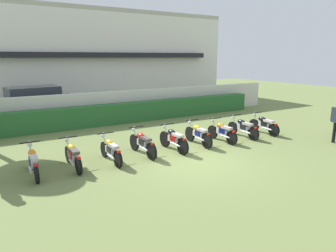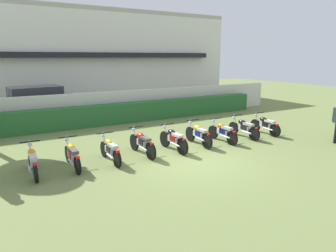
# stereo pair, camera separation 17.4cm
# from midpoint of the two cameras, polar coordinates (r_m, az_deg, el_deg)

# --- Properties ---
(ground) EXTENTS (60.00, 60.00, 0.00)m
(ground) POSITION_cam_midpoint_polar(r_m,az_deg,el_deg) (10.43, 5.54, -6.76)
(ground) COLOR olive
(building) EXTENTS (23.69, 6.50, 6.92)m
(building) POSITION_cam_midpoint_polar(r_m,az_deg,el_deg) (24.84, -16.95, 12.32)
(building) COLOR white
(building) RESTS_ON ground
(compound_wall) EXTENTS (22.51, 0.30, 1.66)m
(compound_wall) POSITION_cam_midpoint_polar(r_m,az_deg,el_deg) (17.03, -9.84, 3.72)
(compound_wall) COLOR silver
(compound_wall) RESTS_ON ground
(hedge_row) EXTENTS (18.01, 0.70, 1.07)m
(hedge_row) POSITION_cam_midpoint_polar(r_m,az_deg,el_deg) (16.43, -8.96, 2.38)
(hedge_row) COLOR #28602D
(hedge_row) RESTS_ON ground
(parked_car) EXTENTS (4.72, 2.59, 1.89)m
(parked_car) POSITION_cam_midpoint_polar(r_m,az_deg,el_deg) (18.79, -23.05, 4.07)
(parked_car) COLOR navy
(parked_car) RESTS_ON ground
(motorcycle_in_row_0) EXTENTS (0.60, 1.89, 0.95)m
(motorcycle_in_row_0) POSITION_cam_midpoint_polar(r_m,az_deg,el_deg) (9.99, -23.85, -6.10)
(motorcycle_in_row_0) COLOR black
(motorcycle_in_row_0) RESTS_ON ground
(motorcycle_in_row_1) EXTENTS (0.60, 1.87, 0.94)m
(motorcycle_in_row_1) POSITION_cam_midpoint_polar(r_m,az_deg,el_deg) (10.17, -17.28, -5.24)
(motorcycle_in_row_1) COLOR black
(motorcycle_in_row_1) RESTS_ON ground
(motorcycle_in_row_2) EXTENTS (0.60, 1.82, 0.94)m
(motorcycle_in_row_2) POSITION_cam_midpoint_polar(r_m,az_deg,el_deg) (10.41, -10.47, -4.43)
(motorcycle_in_row_2) COLOR black
(motorcycle_in_row_2) RESTS_ON ground
(motorcycle_in_row_3) EXTENTS (0.60, 1.96, 0.97)m
(motorcycle_in_row_3) POSITION_cam_midpoint_polar(r_m,az_deg,el_deg) (11.00, -4.48, -3.20)
(motorcycle_in_row_3) COLOR black
(motorcycle_in_row_3) RESTS_ON ground
(motorcycle_in_row_4) EXTENTS (0.60, 1.86, 0.98)m
(motorcycle_in_row_4) POSITION_cam_midpoint_polar(r_m,az_deg,el_deg) (11.43, 1.46, -2.52)
(motorcycle_in_row_4) COLOR black
(motorcycle_in_row_4) RESTS_ON ground
(motorcycle_in_row_5) EXTENTS (0.60, 1.88, 0.97)m
(motorcycle_in_row_5) POSITION_cam_midpoint_polar(r_m,az_deg,el_deg) (12.25, 6.21, -1.54)
(motorcycle_in_row_5) COLOR black
(motorcycle_in_row_5) RESTS_ON ground
(motorcycle_in_row_6) EXTENTS (0.60, 1.79, 0.95)m
(motorcycle_in_row_6) POSITION_cam_midpoint_polar(r_m,az_deg,el_deg) (12.85, 10.71, -1.06)
(motorcycle_in_row_6) COLOR black
(motorcycle_in_row_6) RESTS_ON ground
(motorcycle_in_row_7) EXTENTS (0.60, 1.90, 0.95)m
(motorcycle_in_row_7) POSITION_cam_midpoint_polar(r_m,az_deg,el_deg) (13.77, 14.57, -0.33)
(motorcycle_in_row_7) COLOR black
(motorcycle_in_row_7) RESTS_ON ground
(motorcycle_in_row_8) EXTENTS (0.60, 1.81, 0.95)m
(motorcycle_in_row_8) POSITION_cam_midpoint_polar(r_m,az_deg,el_deg) (14.65, 18.30, 0.23)
(motorcycle_in_row_8) COLOR black
(motorcycle_in_row_8) RESTS_ON ground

